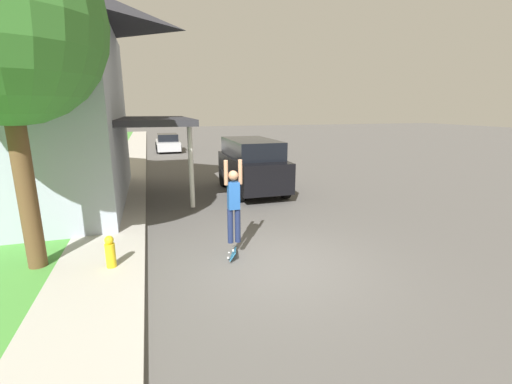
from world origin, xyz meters
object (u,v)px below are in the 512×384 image
at_px(fire_hydrant, 110,252).
at_px(skateboarder, 234,201).
at_px(skateboard, 233,253).
at_px(car_down_street, 168,143).
at_px(suv_parked, 252,164).

bearing_deg(fire_hydrant, skateboarder, -0.08).
bearing_deg(fire_hydrant, skateboard, -1.05).
distance_m(car_down_street, skateboard, 21.03).
height_order(car_down_street, fire_hydrant, car_down_street).
distance_m(car_down_street, skateboarder, 20.99).
height_order(suv_parked, skateboarder, skateboarder).
relative_size(suv_parked, car_down_street, 1.05).
height_order(suv_parked, car_down_street, suv_parked).
height_order(suv_parked, skateboard, suv_parked).
distance_m(suv_parked, skateboard, 6.45).
distance_m(car_down_street, fire_hydrant, 21.11).
xyz_separation_m(suv_parked, car_down_street, (-2.48, 15.06, -0.47)).
xyz_separation_m(suv_parked, fire_hydrant, (-4.81, -5.91, -0.69)).
relative_size(car_down_street, skateboarder, 2.21).
distance_m(suv_parked, fire_hydrant, 7.65).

